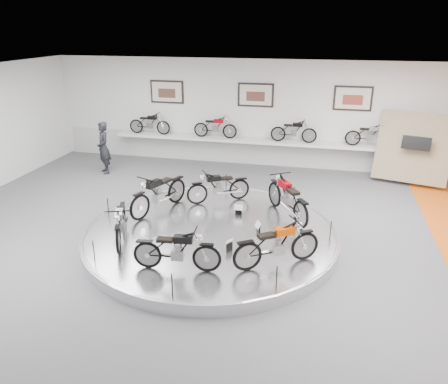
% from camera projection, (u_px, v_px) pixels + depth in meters
% --- Properties ---
extents(floor, '(16.00, 16.00, 0.00)m').
position_uv_depth(floor, '(208.00, 246.00, 10.91)').
color(floor, '#4D4D50').
rests_on(floor, ground).
extents(ceiling, '(16.00, 16.00, 0.00)m').
position_uv_depth(ceiling, '(205.00, 82.00, 9.46)').
color(ceiling, white).
rests_on(ceiling, wall_back).
extents(wall_back, '(16.00, 0.00, 16.00)m').
position_uv_depth(wall_back, '(255.00, 114.00, 16.54)').
color(wall_back, silver).
rests_on(wall_back, floor).
extents(dado_band, '(15.68, 0.04, 1.10)m').
position_uv_depth(dado_band, '(254.00, 151.00, 17.05)').
color(dado_band, '#BCBCBA').
rests_on(dado_band, floor).
extents(display_platform, '(6.40, 6.40, 0.30)m').
position_uv_depth(display_platform, '(211.00, 235.00, 11.13)').
color(display_platform, silver).
rests_on(display_platform, floor).
extents(platform_rim, '(6.40, 6.40, 0.10)m').
position_uv_depth(platform_rim, '(211.00, 231.00, 11.08)').
color(platform_rim, '#B2B2BA').
rests_on(platform_rim, display_platform).
extents(shelf, '(11.00, 0.55, 0.10)m').
position_uv_depth(shelf, '(253.00, 141.00, 16.63)').
color(shelf, silver).
rests_on(shelf, wall_back).
extents(poster_left, '(1.35, 0.06, 0.88)m').
position_uv_depth(poster_left, '(167.00, 92.00, 17.00)').
color(poster_left, beige).
rests_on(poster_left, wall_back).
extents(poster_center, '(1.35, 0.06, 0.88)m').
position_uv_depth(poster_center, '(256.00, 95.00, 16.25)').
color(poster_center, beige).
rests_on(poster_center, wall_back).
extents(poster_right, '(1.35, 0.06, 0.88)m').
position_uv_depth(poster_right, '(353.00, 98.00, 15.51)').
color(poster_right, beige).
rests_on(poster_right, wall_back).
extents(display_panel, '(2.56, 1.52, 2.30)m').
position_uv_depth(display_panel, '(413.00, 148.00, 14.80)').
color(display_panel, '#978060').
rests_on(display_panel, floor).
extents(shelf_bike_a, '(1.22, 0.43, 0.73)m').
position_uv_depth(shelf_bike_a, '(150.00, 125.00, 17.37)').
color(shelf_bike_a, black).
rests_on(shelf_bike_a, shelf).
extents(shelf_bike_b, '(1.22, 0.43, 0.73)m').
position_uv_depth(shelf_bike_b, '(215.00, 128.00, 16.80)').
color(shelf_bike_b, '#9A000B').
rests_on(shelf_bike_b, shelf).
extents(shelf_bike_c, '(1.22, 0.43, 0.73)m').
position_uv_depth(shelf_bike_c, '(294.00, 133.00, 16.16)').
color(shelf_bike_c, black).
rests_on(shelf_bike_c, shelf).
extents(shelf_bike_d, '(1.22, 0.43, 0.73)m').
position_uv_depth(shelf_bike_d, '(370.00, 137.00, 15.59)').
color(shelf_bike_d, '#BBBABF').
rests_on(shelf_bike_d, shelf).
extents(bike_a, '(1.58, 1.92, 1.10)m').
position_uv_depth(bike_a, '(287.00, 197.00, 11.67)').
color(bike_a, '#9A000B').
rests_on(bike_a, display_platform).
extents(bike_b, '(1.68, 1.32, 0.95)m').
position_uv_depth(bike_b, '(219.00, 186.00, 12.65)').
color(bike_b, black).
rests_on(bike_b, display_platform).
extents(bike_c, '(1.30, 1.97, 1.09)m').
position_uv_depth(bike_c, '(159.00, 192.00, 12.01)').
color(bike_c, black).
rests_on(bike_c, display_platform).
extents(bike_d, '(1.10, 1.71, 0.95)m').
position_uv_depth(bike_d, '(120.00, 222.00, 10.39)').
color(bike_d, '#BBBABF').
rests_on(bike_d, display_platform).
extents(bike_e, '(1.66, 0.73, 0.94)m').
position_uv_depth(bike_e, '(177.00, 250.00, 9.12)').
color(bike_e, black).
rests_on(bike_e, display_platform).
extents(bike_f, '(1.77, 1.44, 1.01)m').
position_uv_depth(bike_f, '(277.00, 244.00, 9.29)').
color(bike_f, '#B23800').
rests_on(bike_f, display_platform).
extents(visitor, '(0.81, 0.82, 1.91)m').
position_uv_depth(visitor, '(104.00, 148.00, 15.91)').
color(visitor, black).
rests_on(visitor, floor).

